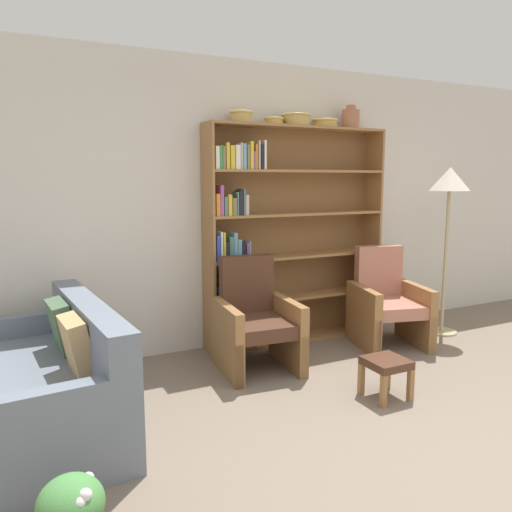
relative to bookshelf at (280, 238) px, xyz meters
The scene contains 13 objects.
ground_plane 2.58m from the bookshelf, 93.29° to the right, with size 24.00×24.00×0.00m, color #7A6B5B.
wall_back 0.39m from the bookshelf, 128.17° to the left, with size 12.00×0.06×2.75m.
bookshelf is the anchor object (origin of this frame).
bowl_sage 1.23m from the bookshelf, behind, with size 0.22×0.22×0.11m.
bowl_copper 1.13m from the bookshelf, 167.28° to the right, with size 0.19×0.19×0.07m.
bowl_stoneware 1.16m from the bookshelf, ahead, with size 0.28×0.28×0.11m.
bowl_cream 1.24m from the bookshelf, ahead, with size 0.26×0.26×0.08m.
vase_tall 1.44m from the bookshelf, ahead, with size 0.18×0.18×0.24m.
couch 2.58m from the bookshelf, 157.81° to the right, with size 1.08×1.77×0.83m.
armchair_leather 1.00m from the bookshelf, 134.57° to the right, with size 0.70×0.73×0.96m.
armchair_cushioned 1.26m from the bookshelf, 30.32° to the right, with size 0.79×0.82×0.96m.
floor_lamp 1.85m from the bookshelf, 17.14° to the right, with size 0.40×0.40×1.76m.
footstool 1.73m from the bookshelf, 86.99° to the right, with size 0.30×0.30×0.31m.
Camera 1 is at (-2.24, -1.95, 1.64)m, focal length 35.00 mm.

